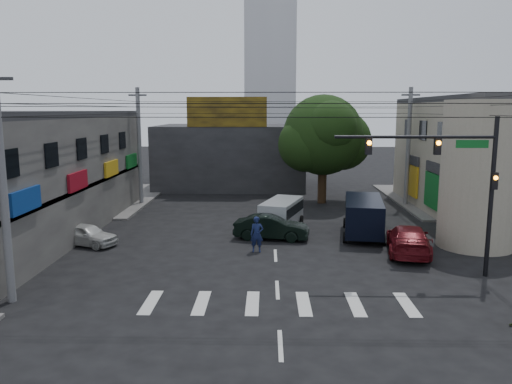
{
  "coord_description": "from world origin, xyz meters",
  "views": [
    {
      "loc": [
        -0.44,
        -23.0,
        7.46
      ],
      "look_at": [
        -1.06,
        4.0,
        3.02
      ],
      "focal_mm": 35.0,
      "sensor_mm": 36.0,
      "label": 1
    }
  ],
  "objects_px": {
    "utility_pole_far_left": "(139,147)",
    "dark_sedan": "(271,227)",
    "silver_minivan": "(282,215)",
    "street_tree": "(323,135)",
    "utility_pole_near_left": "(3,186)",
    "traffic_officer": "(257,234)",
    "navy_van": "(363,218)",
    "maroon_sedan": "(408,240)",
    "white_compact": "(87,235)",
    "traffic_gantry": "(455,171)",
    "utility_pole_far_right": "(408,147)"
  },
  "relations": [
    {
      "from": "utility_pole_near_left",
      "to": "maroon_sedan",
      "type": "relative_size",
      "value": 1.68
    },
    {
      "from": "utility_pole_far_left",
      "to": "dark_sedan",
      "type": "height_order",
      "value": "utility_pole_far_left"
    },
    {
      "from": "street_tree",
      "to": "utility_pole_far_right",
      "type": "height_order",
      "value": "utility_pole_far_right"
    },
    {
      "from": "dark_sedan",
      "to": "silver_minivan",
      "type": "bearing_deg",
      "value": -5.35
    },
    {
      "from": "street_tree",
      "to": "silver_minivan",
      "type": "relative_size",
      "value": 1.89
    },
    {
      "from": "utility_pole_far_left",
      "to": "navy_van",
      "type": "xyz_separation_m",
      "value": [
        15.82,
        -9.7,
        -3.49
      ]
    },
    {
      "from": "traffic_officer",
      "to": "traffic_gantry",
      "type": "bearing_deg",
      "value": -23.29
    },
    {
      "from": "utility_pole_near_left",
      "to": "silver_minivan",
      "type": "bearing_deg",
      "value": 48.6
    },
    {
      "from": "utility_pole_far_left",
      "to": "silver_minivan",
      "type": "relative_size",
      "value": 2.0
    },
    {
      "from": "street_tree",
      "to": "traffic_gantry",
      "type": "distance_m",
      "value": 18.42
    },
    {
      "from": "navy_van",
      "to": "dark_sedan",
      "type": "bearing_deg",
      "value": 108.5
    },
    {
      "from": "traffic_gantry",
      "to": "utility_pole_near_left",
      "type": "height_order",
      "value": "utility_pole_near_left"
    },
    {
      "from": "silver_minivan",
      "to": "street_tree",
      "type": "bearing_deg",
      "value": -3.58
    },
    {
      "from": "maroon_sedan",
      "to": "navy_van",
      "type": "bearing_deg",
      "value": -55.0
    },
    {
      "from": "utility_pole_near_left",
      "to": "traffic_officer",
      "type": "distance_m",
      "value": 12.47
    },
    {
      "from": "silver_minivan",
      "to": "dark_sedan",
      "type": "bearing_deg",
      "value": -176.57
    },
    {
      "from": "utility_pole_near_left",
      "to": "dark_sedan",
      "type": "bearing_deg",
      "value": 43.72
    },
    {
      "from": "dark_sedan",
      "to": "traffic_officer",
      "type": "height_order",
      "value": "traffic_officer"
    },
    {
      "from": "white_compact",
      "to": "traffic_gantry",
      "type": "bearing_deg",
      "value": -83.32
    },
    {
      "from": "navy_van",
      "to": "traffic_officer",
      "type": "relative_size",
      "value": 3.05
    },
    {
      "from": "street_tree",
      "to": "utility_pole_near_left",
      "type": "height_order",
      "value": "utility_pole_near_left"
    },
    {
      "from": "dark_sedan",
      "to": "traffic_officer",
      "type": "xyz_separation_m",
      "value": [
        -0.8,
        -2.68,
        0.24
      ]
    },
    {
      "from": "white_compact",
      "to": "traffic_officer",
      "type": "xyz_separation_m",
      "value": [
        9.52,
        -1.08,
        0.34
      ]
    },
    {
      "from": "utility_pole_far_right",
      "to": "dark_sedan",
      "type": "height_order",
      "value": "utility_pole_far_right"
    },
    {
      "from": "utility_pole_far_left",
      "to": "dark_sedan",
      "type": "relative_size",
      "value": 2.04
    },
    {
      "from": "utility_pole_far_left",
      "to": "white_compact",
      "type": "relative_size",
      "value": 2.38
    },
    {
      "from": "utility_pole_far_left",
      "to": "utility_pole_far_right",
      "type": "height_order",
      "value": "same"
    },
    {
      "from": "utility_pole_near_left",
      "to": "dark_sedan",
      "type": "relative_size",
      "value": 2.04
    },
    {
      "from": "dark_sedan",
      "to": "traffic_officer",
      "type": "bearing_deg",
      "value": 172.29
    },
    {
      "from": "white_compact",
      "to": "silver_minivan",
      "type": "distance_m",
      "value": 11.75
    },
    {
      "from": "maroon_sedan",
      "to": "white_compact",
      "type": "bearing_deg",
      "value": 7.12
    },
    {
      "from": "white_compact",
      "to": "navy_van",
      "type": "bearing_deg",
      "value": -59.62
    },
    {
      "from": "street_tree",
      "to": "silver_minivan",
      "type": "height_order",
      "value": "street_tree"
    },
    {
      "from": "utility_pole_near_left",
      "to": "maroon_sedan",
      "type": "bearing_deg",
      "value": 22.05
    },
    {
      "from": "traffic_gantry",
      "to": "utility_pole_near_left",
      "type": "xyz_separation_m",
      "value": [
        -18.32,
        -3.5,
        -0.23
      ]
    },
    {
      "from": "utility_pole_far_right",
      "to": "dark_sedan",
      "type": "distance_m",
      "value": 15.57
    },
    {
      "from": "white_compact",
      "to": "maroon_sedan",
      "type": "height_order",
      "value": "maroon_sedan"
    },
    {
      "from": "traffic_gantry",
      "to": "utility_pole_far_right",
      "type": "relative_size",
      "value": 0.78
    },
    {
      "from": "utility_pole_far_right",
      "to": "traffic_officer",
      "type": "relative_size",
      "value": 4.83
    },
    {
      "from": "street_tree",
      "to": "utility_pole_far_left",
      "type": "distance_m",
      "value": 14.56
    },
    {
      "from": "dark_sedan",
      "to": "navy_van",
      "type": "xyz_separation_m",
      "value": [
        5.5,
        0.94,
        0.4
      ]
    },
    {
      "from": "street_tree",
      "to": "dark_sedan",
      "type": "height_order",
      "value": "street_tree"
    },
    {
      "from": "utility_pole_far_right",
      "to": "white_compact",
      "type": "distance_m",
      "value": 24.63
    },
    {
      "from": "street_tree",
      "to": "traffic_officer",
      "type": "height_order",
      "value": "street_tree"
    },
    {
      "from": "traffic_gantry",
      "to": "silver_minivan",
      "type": "bearing_deg",
      "value": 129.39
    },
    {
      "from": "dark_sedan",
      "to": "navy_van",
      "type": "bearing_deg",
      "value": -71.37
    },
    {
      "from": "utility_pole_near_left",
      "to": "white_compact",
      "type": "xyz_separation_m",
      "value": [
        0.0,
        8.27,
        -3.99
      ]
    },
    {
      "from": "utility_pole_far_left",
      "to": "dark_sedan",
      "type": "distance_m",
      "value": 15.32
    },
    {
      "from": "silver_minivan",
      "to": "maroon_sedan",
      "type": "bearing_deg",
      "value": -111.85
    },
    {
      "from": "street_tree",
      "to": "utility_pole_near_left",
      "type": "distance_m",
      "value": 25.95
    }
  ]
}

